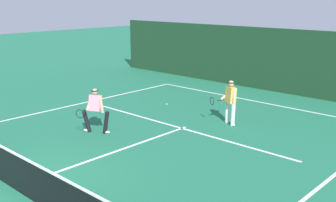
{
  "coord_description": "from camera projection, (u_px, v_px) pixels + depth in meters",
  "views": [
    {
      "loc": [
        8.84,
        -4.05,
        4.46
      ],
      "look_at": [
        -0.31,
        5.83,
        1.0
      ],
      "focal_mm": 43.69,
      "sensor_mm": 36.0,
      "label": 1
    }
  ],
  "objects": [
    {
      "name": "player_far",
      "position": [
        230.0,
        100.0,
        14.47
      ],
      "size": [
        0.98,
        0.85,
        1.6
      ],
      "rotation": [
        0.0,
        0.0,
        2.68
      ],
      "color": "silver",
      "rests_on": "ground_plane"
    },
    {
      "name": "ground_plane",
      "position": [
        13.0,
        188.0,
        9.8
      ],
      "size": [
        80.0,
        80.0,
        0.0
      ],
      "primitive_type": "plane",
      "color": "#1F6849"
    },
    {
      "name": "court_line_baseline_far",
      "position": [
        258.0,
        102.0,
        17.8
      ],
      "size": [
        10.81,
        0.1,
        0.01
      ],
      "primitive_type": "cube",
      "color": "white",
      "rests_on": "ground_plane"
    },
    {
      "name": "player_near",
      "position": [
        95.0,
        109.0,
        13.56
      ],
      "size": [
        0.95,
        1.0,
        1.52
      ],
      "rotation": [
        0.0,
        0.0,
        3.61
      ],
      "color": "black",
      "rests_on": "ground_plane"
    },
    {
      "name": "back_fence_windscreen",
      "position": [
        285.0,
        61.0,
        19.07
      ],
      "size": [
        21.37,
        0.12,
        3.02
      ],
      "primitive_type": "cube",
      "color": "#173820",
      "rests_on": "ground_plane"
    },
    {
      "name": "court_line_service",
      "position": [
        182.0,
        128.0,
        14.21
      ],
      "size": [
        8.81,
        0.1,
        0.01
      ],
      "primitive_type": "cube",
      "color": "white",
      "rests_on": "ground_plane"
    },
    {
      "name": "tennis_net",
      "position": [
        11.0,
        168.0,
        9.68
      ],
      "size": [
        11.84,
        0.09,
        1.07
      ],
      "color": "#1E4723",
      "rests_on": "ground_plane"
    },
    {
      "name": "court_line_centre",
      "position": [
        115.0,
        152.0,
        12.08
      ],
      "size": [
        0.1,
        6.4,
        0.01
      ],
      "primitive_type": "cube",
      "color": "white",
      "rests_on": "ground_plane"
    },
    {
      "name": "tennis_ball",
      "position": [
        167.0,
        104.0,
        17.26
      ],
      "size": [
        0.07,
        0.07,
        0.07
      ],
      "primitive_type": "sphere",
      "color": "#D1E033",
      "rests_on": "ground_plane"
    }
  ]
}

